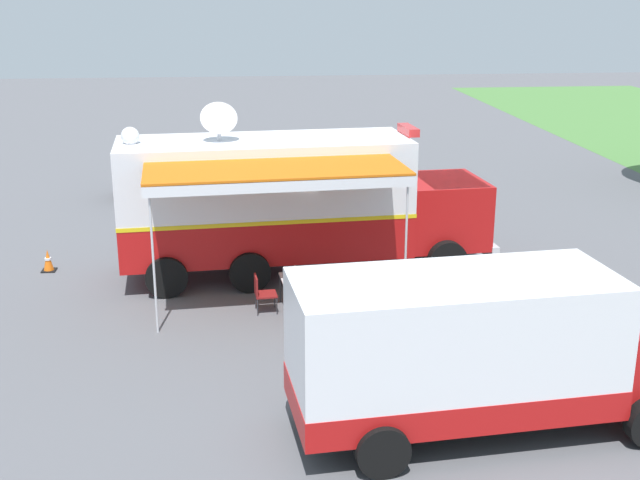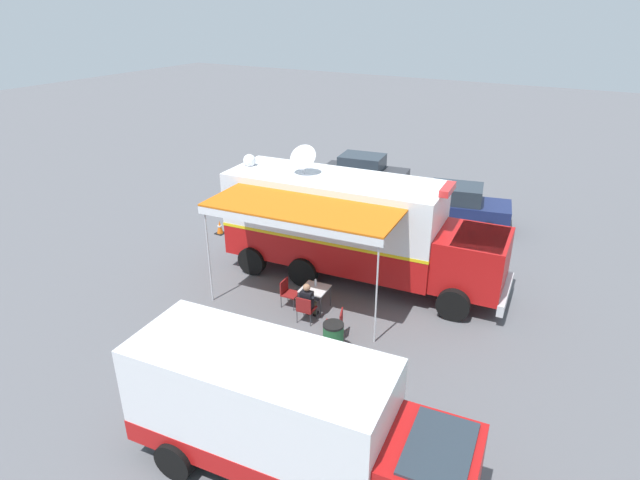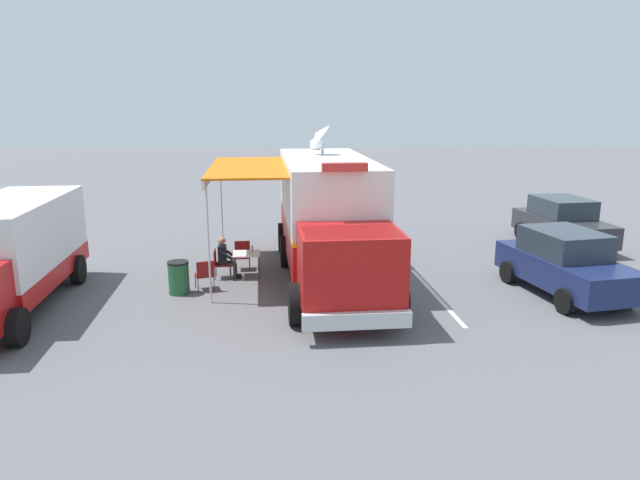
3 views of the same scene
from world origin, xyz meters
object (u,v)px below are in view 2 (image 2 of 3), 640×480
Objects in this scene: support_truck at (285,417)px; command_truck at (354,225)px; traffic_cone at (220,227)px; car_behind_truck at (458,206)px; folding_chair_spare_by_truck at (337,322)px; car_far_corner at (364,173)px; water_bottle at (316,282)px; folding_table at (315,290)px; folding_chair_beside_table at (288,291)px; folding_chair_at_table at (305,308)px; seated_responder at (308,300)px; trash_bin at (333,338)px.

command_truck is at bearing -162.77° from support_truck.
car_behind_truck is (-5.65, 8.16, 0.60)m from traffic_cone.
folding_chair_spare_by_truck is 13.09m from car_far_corner.
command_truck reaches higher than water_bottle.
folding_chair_beside_table is at bearing -75.56° from folding_table.
folding_chair_at_table is 0.23m from seated_responder.
seated_responder is at bearing 0.62° from command_truck.
folding_table reaches higher than traffic_cone.
folding_chair_at_table is 7.56m from traffic_cone.
support_truck is (4.88, 2.47, 0.87)m from folding_chair_at_table.
trash_bin is at bearing 21.77° from car_far_corner.
folding_chair_beside_table is 11.66m from car_far_corner.
folding_chair_beside_table is at bearing 13.46° from car_far_corner.
car_far_corner is at bearing 161.03° from traffic_cone.
folding_table is at bearing -137.56° from trash_bin.
support_truck is at bearing 26.84° from folding_chair_at_table.
traffic_cone is at bearing -118.76° from folding_chair_spare_by_truck.
trash_bin reaches higher than folding_chair_at_table.
folding_table is 9.00m from car_behind_truck.
car_far_corner is at bearing -158.23° from trash_bin.
seated_responder is (0.78, 0.19, -0.18)m from water_bottle.
command_truck is at bearing -179.38° from seated_responder.
support_truck reaches higher than car_far_corner.
folding_chair_spare_by_truck is 0.70× the size of seated_responder.
car_behind_truck is at bearing 163.29° from folding_chair_beside_table.
trash_bin is 9.23m from traffic_cone.
folding_chair_at_table is at bearing 4.59° from seated_responder.
folding_chair_at_table is 0.12× the size of support_truck.
water_bottle reaches higher than folding_chair_at_table.
seated_responder is 0.18× the size of support_truck.
folding_table is at bearing -155.31° from support_truck.
command_truck is at bearing -15.50° from car_behind_truck.
car_far_corner is at bearing -166.54° from folding_chair_beside_table.
support_truck is (5.84, 2.67, 0.55)m from water_bottle.
folding_chair_at_table is 0.96× the size of trash_bin.
folding_chair_at_table is at bearing 11.89° from water_bottle.
folding_table is 7.05m from traffic_cone.
command_truck is 1.39× the size of support_truck.
folding_chair_at_table is 1.00× the size of folding_chair_beside_table.
trash_bin is 0.21× the size of car_far_corner.
command_truck is 11.10× the size of folding_chair_beside_table.
car_behind_truck is 1.02× the size of car_far_corner.
water_bottle is 0.18× the size of seated_responder.
support_truck reaches higher than folding_chair_at_table.
command_truck is 6.69m from car_behind_truck.
folding_chair_beside_table is 0.70× the size of seated_responder.
trash_bin is (4.14, 1.46, -1.49)m from command_truck.
car_behind_truck is (-9.60, 1.72, 0.37)m from folding_chair_at_table.
car_behind_truck is 5.89m from car_far_corner.
folding_chair_beside_table is 2.31m from folding_chair_spare_by_truck.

